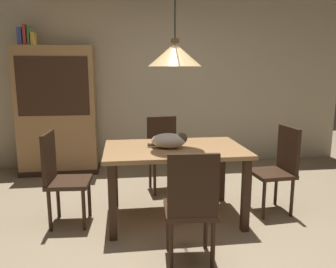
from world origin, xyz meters
name	(u,v)px	position (x,y,z in m)	size (l,w,h in m)	color
ground	(176,243)	(0.00, 0.00, 0.00)	(10.00, 10.00, 0.00)	#998466
back_wall	(150,74)	(0.00, 2.65, 1.45)	(6.40, 0.10, 2.90)	beige
dining_table	(174,157)	(0.07, 0.53, 0.65)	(1.40, 0.90, 0.75)	#A87A4C
chair_left_side	(61,174)	(-1.06, 0.54, 0.51)	(0.42, 0.42, 0.93)	#382316
chair_far_back	(163,150)	(0.06, 1.41, 0.51)	(0.44, 0.44, 0.93)	#382316
chair_near_front	(191,204)	(0.06, -0.35, 0.51)	(0.43, 0.43, 0.93)	#382316
chair_right_side	(279,166)	(1.19, 0.54, 0.51)	(0.43, 0.43, 0.93)	#382316
cat_sleeping	(170,140)	(0.02, 0.51, 0.83)	(0.40, 0.29, 0.16)	beige
pendant_lamp	(175,54)	(0.07, 0.53, 1.66)	(0.52, 0.52, 1.30)	#E5B775
hutch_bookcase	(58,114)	(-1.39, 2.32, 0.89)	(1.12, 0.45, 1.85)	#A87A4C
book_blue_wide	(21,37)	(-1.81, 2.32, 1.97)	(0.06, 0.24, 0.24)	#384C93
book_red_tall	(26,35)	(-1.75, 2.32, 1.99)	(0.04, 0.22, 0.28)	#B73833
book_green_slim	(30,36)	(-1.70, 2.32, 1.98)	(0.03, 0.20, 0.26)	#427A4C
book_yellow_short	(34,39)	(-1.65, 2.32, 1.94)	(0.04, 0.20, 0.18)	gold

